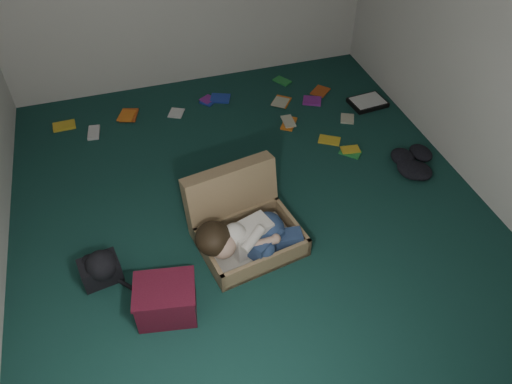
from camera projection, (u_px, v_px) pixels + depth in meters
floor at (251, 210)px, 4.33m from camera, size 4.50×4.50×0.00m
wall_front at (422, 378)px, 1.89m from camera, size 4.50×0.00×4.50m
wall_right at (496, 38)px, 3.86m from camera, size 0.00×4.50×4.50m
suitcase at (243, 222)px, 4.00m from camera, size 0.89×0.88×0.57m
person at (248, 237)px, 3.83m from camera, size 0.86×0.42×0.35m
maroon_bin at (166, 300)px, 3.49m from camera, size 0.48×0.41×0.29m
backpack at (100, 270)px, 3.73m from camera, size 0.40×0.34×0.21m
clothing_pile at (420, 160)px, 4.71m from camera, size 0.53×0.47×0.14m
paper_tray at (368, 102)px, 5.48m from camera, size 0.41×0.32×0.05m
book_scatter at (243, 113)px, 5.37m from camera, size 3.05×1.63×0.02m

